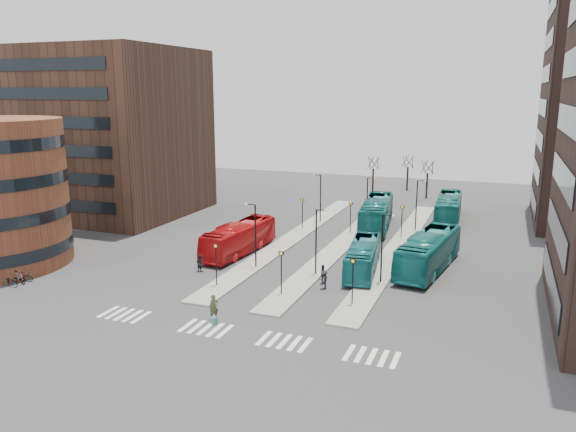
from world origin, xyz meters
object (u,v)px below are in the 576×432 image
(commuter_a, at_px, (200,263))
(commuter_c, at_px, (324,280))
(teal_bus_d, at_px, (448,208))
(teal_bus_b, at_px, (376,213))
(bicycle_near, at_px, (11,281))
(teal_bus_c, at_px, (429,252))
(teal_bus_a, at_px, (363,257))
(red_bus, at_px, (239,238))
(traveller, at_px, (214,307))
(bicycle_far, at_px, (24,277))
(bicycle_mid, at_px, (19,277))
(suitcase, at_px, (214,321))
(commuter_b, at_px, (323,274))

(commuter_a, height_order, commuter_c, commuter_c)
(teal_bus_d, distance_m, commuter_a, 35.74)
(teal_bus_b, distance_m, bicycle_near, 40.79)
(teal_bus_c, relative_size, bicycle_near, 7.49)
(teal_bus_a, xyz_separation_m, teal_bus_c, (5.61, 2.82, 0.33))
(teal_bus_d, distance_m, commuter_c, 31.10)
(red_bus, xyz_separation_m, traveller, (5.81, -16.26, -0.67))
(teal_bus_c, height_order, commuter_a, teal_bus_c)
(red_bus, xyz_separation_m, teal_bus_a, (13.44, -1.47, -0.16))
(red_bus, relative_size, bicycle_far, 7.08)
(teal_bus_d, bearing_deg, commuter_a, -125.77)
(commuter_a, relative_size, bicycle_mid, 0.87)
(suitcase, relative_size, commuter_a, 0.33)
(suitcase, height_order, red_bus, red_bus)
(commuter_b, xyz_separation_m, bicycle_far, (-24.88, -8.94, -0.42))
(teal_bus_d, xyz_separation_m, bicycle_far, (-32.72, -37.96, -1.27))
(bicycle_mid, bearing_deg, teal_bus_a, -54.03)
(red_bus, bearing_deg, teal_bus_c, 8.21)
(teal_bus_a, xyz_separation_m, teal_bus_d, (5.32, 24.63, 0.24))
(commuter_a, height_order, bicycle_near, commuter_a)
(teal_bus_c, distance_m, bicycle_near, 37.42)
(traveller, relative_size, bicycle_near, 1.10)
(teal_bus_c, relative_size, bicycle_mid, 7.07)
(traveller, distance_m, commuter_b, 11.59)
(teal_bus_c, bearing_deg, commuter_a, -149.88)
(teal_bus_d, bearing_deg, teal_bus_a, -104.71)
(teal_bus_a, xyz_separation_m, bicycle_near, (-27.39, -14.78, -1.01))
(teal_bus_d, bearing_deg, traveller, -110.70)
(red_bus, distance_m, teal_bus_a, 13.52)
(teal_bus_d, distance_m, bicycle_far, 50.13)
(teal_bus_c, bearing_deg, bicycle_near, -143.91)
(bicycle_near, bearing_deg, teal_bus_a, -51.46)
(traveller, distance_m, bicycle_far, 19.83)
(teal_bus_c, bearing_deg, teal_bus_b, 127.04)
(teal_bus_c, bearing_deg, traveller, -118.90)
(teal_bus_c, height_order, teal_bus_d, teal_bus_c)
(teal_bus_b, height_order, traveller, teal_bus_b)
(traveller, bearing_deg, commuter_c, 16.29)
(red_bus, bearing_deg, commuter_a, -92.92)
(commuter_a, xyz_separation_m, commuter_c, (12.28, -0.34, 0.02))
(commuter_a, distance_m, bicycle_mid, 15.75)
(suitcase, height_order, teal_bus_d, teal_bus_d)
(teal_bus_b, xyz_separation_m, bicycle_far, (-24.82, -30.89, -1.41))
(traveller, distance_m, bicycle_near, 19.77)
(teal_bus_b, relative_size, bicycle_mid, 7.27)
(commuter_a, xyz_separation_m, commuter_b, (11.76, 0.86, 0.06))
(commuter_c, relative_size, bicycle_near, 0.94)
(teal_bus_a, bearing_deg, teal_bus_d, 70.24)
(bicycle_far, bearing_deg, teal_bus_c, -71.61)
(bicycle_mid, bearing_deg, red_bus, -33.16)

